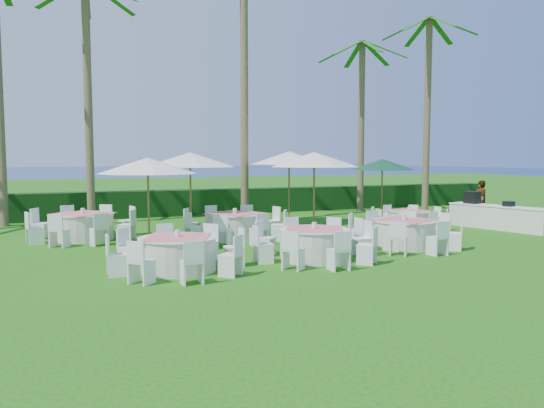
# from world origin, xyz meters

# --- Properties ---
(ground) EXTENTS (120.00, 120.00, 0.00)m
(ground) POSITION_xyz_m (0.00, 0.00, 0.00)
(ground) COLOR #165C0F
(ground) RESTS_ON ground
(hedge) EXTENTS (34.00, 1.00, 1.20)m
(hedge) POSITION_xyz_m (0.00, 12.00, 0.60)
(hedge) COLOR black
(hedge) RESTS_ON ground
(ocean) EXTENTS (260.00, 260.00, 0.00)m
(ocean) POSITION_xyz_m (0.00, 102.00, 0.00)
(ocean) COLOR #070F4F
(ocean) RESTS_ON ground
(banquet_table_a) EXTENTS (3.28, 3.28, 0.99)m
(banquet_table_a) POSITION_xyz_m (-3.50, -0.22, 0.44)
(banquet_table_a) COLOR beige
(banquet_table_a) RESTS_ON ground
(banquet_table_b) EXTENTS (3.33, 3.33, 1.00)m
(banquet_table_b) POSITION_xyz_m (0.18, -0.17, 0.44)
(banquet_table_b) COLOR beige
(banquet_table_b) RESTS_ON ground
(banquet_table_c) EXTENTS (3.35, 3.35, 1.01)m
(banquet_table_c) POSITION_xyz_m (3.58, 0.56, 0.44)
(banquet_table_c) COLOR beige
(banquet_table_c) RESTS_ON ground
(banquet_table_d) EXTENTS (3.49, 3.49, 1.05)m
(banquet_table_d) POSITION_xyz_m (-5.38, 5.82, 0.46)
(banquet_table_d) COLOR beige
(banquet_table_d) RESTS_ON ground
(banquet_table_e) EXTENTS (3.47, 3.47, 1.04)m
(banquet_table_e) POSITION_xyz_m (-0.68, 4.02, 0.46)
(banquet_table_e) COLOR beige
(banquet_table_e) RESTS_ON ground
(banquet_table_f) EXTENTS (2.80, 2.80, 0.86)m
(banquet_table_f) POSITION_xyz_m (6.24, 3.90, 0.37)
(banquet_table_f) COLOR beige
(banquet_table_f) RESTS_ON ground
(umbrella_a) EXTENTS (2.92, 2.92, 2.72)m
(umbrella_a) POSITION_xyz_m (-3.65, 3.10, 2.48)
(umbrella_a) COLOR brown
(umbrella_a) RESTS_ON ground
(umbrella_b) EXTENTS (3.12, 3.12, 2.91)m
(umbrella_b) POSITION_xyz_m (1.99, 3.48, 2.65)
(umbrella_b) COLOR brown
(umbrella_b) RESTS_ON ground
(umbrella_c) EXTENTS (3.21, 3.21, 2.90)m
(umbrella_c) POSITION_xyz_m (-1.87, 5.31, 2.64)
(umbrella_c) COLOR brown
(umbrella_c) RESTS_ON ground
(umbrella_d) EXTENTS (3.27, 3.27, 2.97)m
(umbrella_d) POSITION_xyz_m (2.56, 6.88, 2.71)
(umbrella_d) COLOR brown
(umbrella_d) RESTS_ON ground
(umbrella_green) EXTENTS (2.72, 2.72, 2.67)m
(umbrella_green) POSITION_xyz_m (6.51, 6.16, 2.43)
(umbrella_green) COLOR brown
(umbrella_green) RESTS_ON ground
(buffet_table) EXTENTS (1.72, 3.97, 1.38)m
(buffet_table) POSITION_xyz_m (9.39, 2.66, 0.48)
(buffet_table) COLOR beige
(buffet_table) RESTS_ON ground
(staff_person) EXTENTS (0.66, 0.44, 1.78)m
(staff_person) POSITION_xyz_m (10.18, 4.41, 0.89)
(staff_person) COLOR gray
(staff_person) RESTS_ON ground
(palm_b) EXTENTS (4.11, 4.40, 9.70)m
(palm_b) POSITION_xyz_m (-4.89, 9.87, 5.32)
(palm_b) COLOR brown
(palm_b) RESTS_ON ground
(palm_c) EXTENTS (4.38, 4.22, 10.70)m
(palm_c) POSITION_xyz_m (1.03, 7.95, 5.82)
(palm_c) COLOR brown
(palm_c) RESTS_ON ground
(palm_d) EXTENTS (4.19, 4.39, 8.54)m
(palm_d) POSITION_xyz_m (8.12, 10.51, 4.72)
(palm_d) COLOR brown
(palm_d) RESTS_ON ground
(palm_e) EXTENTS (4.16, 4.40, 9.42)m
(palm_e) POSITION_xyz_m (10.54, 8.45, 5.17)
(palm_e) COLOR brown
(palm_e) RESTS_ON ground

